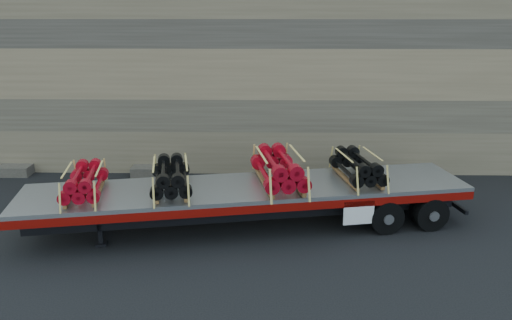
{
  "coord_description": "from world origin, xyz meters",
  "views": [
    {
      "loc": [
        1.34,
        -12.74,
        5.98
      ],
      "look_at": [
        1.04,
        1.78,
        1.53
      ],
      "focal_mm": 35.0,
      "sensor_mm": 36.0,
      "label": 1
    }
  ],
  "objects": [
    {
      "name": "bundle_rear",
      "position": [
        3.97,
        0.89,
        1.6
      ],
      "size": [
        1.4,
        2.23,
        0.73
      ],
      "primitive_type": null,
      "rotation": [
        0.0,
        0.0,
        0.19
      ],
      "color": "black",
      "rests_on": "trailer"
    },
    {
      "name": "trailer",
      "position": [
        0.84,
        0.29,
        0.62
      ],
      "size": [
        12.53,
        4.61,
        1.23
      ],
      "primitive_type": null,
      "rotation": [
        0.0,
        0.0,
        0.19
      ],
      "color": "#A3A5AA",
      "rests_on": "ground"
    },
    {
      "name": "bundle_midrear",
      "position": [
        1.71,
        0.46,
        1.66
      ],
      "size": [
        1.65,
        2.62,
        0.86
      ],
      "primitive_type": null,
      "rotation": [
        0.0,
        0.0,
        0.19
      ],
      "color": "#A90919",
      "rests_on": "trailer"
    },
    {
      "name": "bundle_midfront",
      "position": [
        -1.21,
        -0.09,
        1.6
      ],
      "size": [
        1.42,
        2.25,
        0.74
      ],
      "primitive_type": null,
      "rotation": [
        0.0,
        0.0,
        0.19
      ],
      "color": "black",
      "rests_on": "trailer"
    },
    {
      "name": "bundle_front",
      "position": [
        -3.41,
        -0.51,
        1.58
      ],
      "size": [
        1.35,
        2.14,
        0.7
      ],
      "primitive_type": null,
      "rotation": [
        0.0,
        0.0,
        0.19
      ],
      "color": "#A90919",
      "rests_on": "trailer"
    },
    {
      "name": "rock_wall",
      "position": [
        0.0,
        6.5,
        3.5
      ],
      "size": [
        44.0,
        3.0,
        7.0
      ],
      "primitive_type": "cube",
      "color": "#7A6B54",
      "rests_on": "ground"
    },
    {
      "name": "ground",
      "position": [
        0.0,
        0.0,
        0.0
      ],
      "size": [
        120.0,
        120.0,
        0.0
      ],
      "primitive_type": "plane",
      "color": "black",
      "rests_on": "ground"
    }
  ]
}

